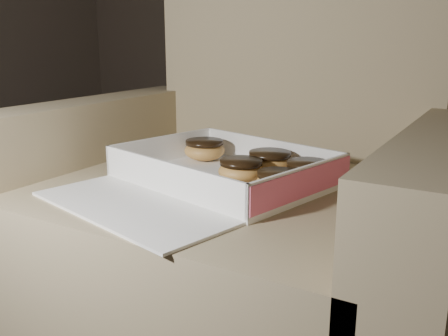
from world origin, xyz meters
The scene contains 12 objects.
floor centered at (0.00, 0.00, 0.00)m, with size 4.50×4.50×0.00m, color black.
armchair centered at (0.53, 0.05, 0.29)m, with size 0.88×0.74×0.92m.
bakery_box centered at (0.51, -0.06, 0.42)m, with size 0.48×0.53×0.07m.
donut_a centered at (0.65, -0.05, 0.44)m, with size 0.08×0.08×0.04m.
donut_b centered at (0.56, -0.02, 0.44)m, with size 0.09×0.09×0.04m.
donut_c centered at (0.67, 0.03, 0.44)m, with size 0.09×0.09×0.04m.
donut_d centered at (0.41, 0.09, 0.44)m, with size 0.09×0.09×0.05m.
donut_e centered at (0.58, 0.06, 0.44)m, with size 0.09×0.09×0.05m.
crumb_a centered at (0.36, -0.02, 0.42)m, with size 0.01×0.01×0.00m, color black.
crumb_b centered at (0.57, -0.16, 0.42)m, with size 0.01×0.01×0.00m, color black.
crumb_c centered at (0.46, -0.10, 0.42)m, with size 0.01×0.01×0.00m, color black.
crumb_d centered at (0.64, -0.18, 0.42)m, with size 0.01×0.01×0.00m, color black.
Camera 1 is at (1.00, -0.83, 0.69)m, focal length 40.00 mm.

